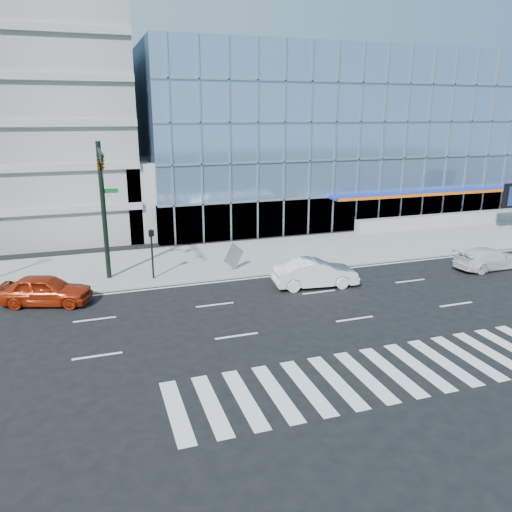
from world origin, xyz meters
The scene contains 11 objects.
ground centered at (0.00, 0.00, 0.00)m, with size 160.00×160.00×0.00m, color black.
sidewalk centered at (0.00, 8.00, 0.07)m, with size 120.00×8.00×0.15m, color gray.
theatre_building centered at (14.00, 26.00, 7.50)m, with size 42.00×26.00×15.00m, color #7498C1.
ramp_block centered at (-6.00, 18.00, 3.00)m, with size 6.00×8.00×6.00m, color gray.
retaining_wall centered at (24.00, 11.60, 0.65)m, with size 30.00×0.80×1.00m, color gray.
traffic_signal centered at (-11.00, 4.57, 6.16)m, with size 1.14×5.74×8.00m.
ped_signal_post centered at (-8.50, 4.94, 2.14)m, with size 0.30×0.33×3.00m.
white_suv centered at (12.18, 0.50, 0.69)m, with size 1.92×4.73×1.37m, color silver.
white_sedan centered at (0.18, 0.96, 0.80)m, with size 1.70×4.88×1.61m, color silver.
red_sedan centered at (-14.32, 2.91, 0.79)m, with size 1.88×4.66×1.59m, color #9C240C.
tilted_panel centered at (-3.50, 5.04, 1.06)m, with size 1.30×0.06×1.30m, color gray.
Camera 1 is at (-11.77, -23.75, 9.64)m, focal length 35.00 mm.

